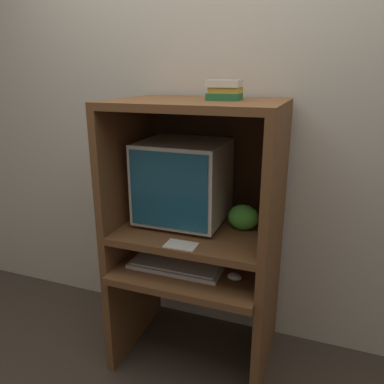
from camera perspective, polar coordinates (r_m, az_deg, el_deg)
name	(u,v)px	position (r m, az deg, el deg)	size (l,w,h in m)	color
wall_back	(219,120)	(2.17, 4.09, 10.86)	(6.00, 0.06, 2.60)	beige
desk_base	(194,299)	(2.12, 0.35, -16.04)	(0.82, 0.65, 0.60)	brown
desk_monitor_shelf	(197,234)	(1.98, 0.75, -6.45)	(0.82, 0.61, 0.19)	brown
hutch_upper	(199,147)	(1.87, 1.13, 6.91)	(0.82, 0.61, 0.64)	brown
crt_monitor	(183,181)	(1.95, -1.31, 1.68)	(0.43, 0.41, 0.43)	beige
keyboard	(175,267)	(1.94, -2.64, -11.35)	(0.48, 0.16, 0.03)	beige
mouse	(235,277)	(1.86, 6.52, -12.70)	(0.07, 0.05, 0.03)	#B7B7B7
snack_bag	(243,217)	(1.92, 7.82, -3.82)	(0.16, 0.12, 0.13)	green
book_stack	(225,90)	(1.79, 5.01, 15.16)	(0.15, 0.12, 0.09)	#236638
paper_card	(181,245)	(1.75, -1.68, -8.07)	(0.15, 0.10, 0.00)	beige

